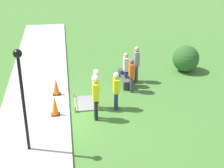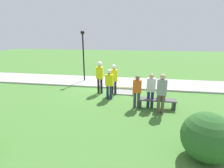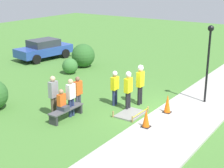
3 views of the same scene
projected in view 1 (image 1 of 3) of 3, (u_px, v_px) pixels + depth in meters
The scene contains 15 objects.
ground_plane at pixel (70, 116), 13.96m from camera, with size 60.00×60.00×0.00m, color #477A33.
sidewalk at pixel (34, 118), 13.76m from camera, with size 28.00×2.86×0.10m.
wet_concrete_patch at pixel (86, 103), 14.90m from camera, with size 1.39×1.02×0.28m.
traffic_cone_near_patch at pixel (56, 87), 15.38m from camera, with size 0.34×0.34×0.76m.
traffic_cone_far_patch at pixel (55, 106), 13.71m from camera, with size 0.34×0.34×0.82m.
park_bench at pixel (125, 77), 16.74m from camera, with size 1.76×0.44×0.46m.
person_seated_on_bench at pixel (125, 66), 16.70m from camera, with size 0.36×0.44×0.89m.
worker_supervisor at pixel (116, 88), 14.14m from camera, with size 0.40×0.24×1.66m.
worker_assistant at pixel (96, 93), 13.27m from camera, with size 0.40×0.28×1.92m.
worker_trainee at pixel (96, 86), 14.11m from camera, with size 0.40×0.26×1.79m.
bystander_in_orange_shirt at pixel (132, 74), 15.65m from camera, with size 0.40×0.22×1.60m.
bystander_in_gray_shirt at pixel (126, 68), 16.19m from camera, with size 0.40×0.22×1.68m.
bystander_in_white_shirt at pixel (137, 62), 16.61m from camera, with size 0.40×0.24×1.82m.
lamppost_near at pixel (21, 86), 10.77m from camera, with size 0.28×0.28×3.61m.
shrub_rounded_far at pixel (186, 59), 17.98m from camera, with size 1.39×1.39×1.39m.
Camera 1 is at (12.20, -0.01, 7.12)m, focal length 55.00 mm.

